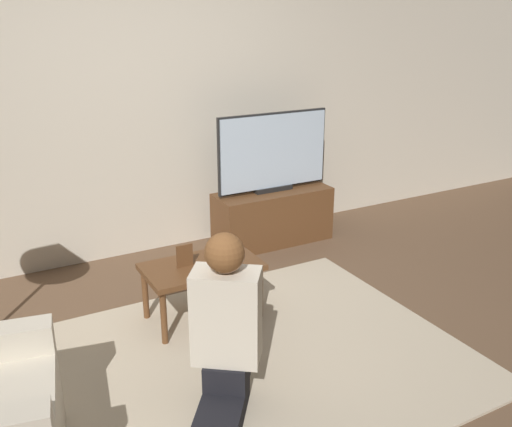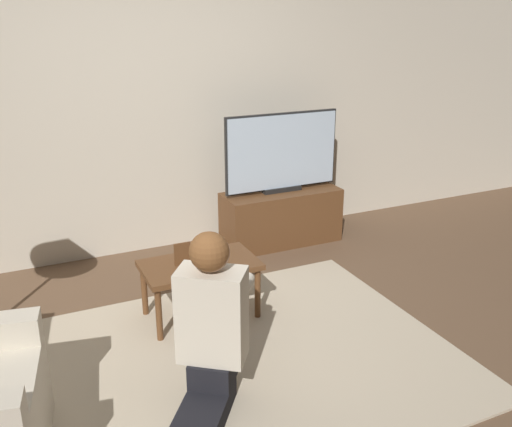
% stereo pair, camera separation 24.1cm
% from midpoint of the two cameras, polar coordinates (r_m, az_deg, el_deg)
% --- Properties ---
extents(ground_plane, '(10.00, 10.00, 0.00)m').
position_cam_midpoint_polar(ground_plane, '(3.45, -4.03, -15.04)').
color(ground_plane, brown).
extents(wall_back, '(10.00, 0.06, 2.60)m').
position_cam_midpoint_polar(wall_back, '(4.71, -14.57, 11.02)').
color(wall_back, beige).
rests_on(wall_back, ground_plane).
extents(rug, '(2.67, 1.98, 0.02)m').
position_cam_midpoint_polar(rug, '(3.44, -4.04, -14.93)').
color(rug, '#BCAD93').
rests_on(rug, ground_plane).
extents(tv_stand, '(1.04, 0.38, 0.48)m').
position_cam_midpoint_polar(tv_stand, '(5.03, 0.31, -0.33)').
color(tv_stand, brown).
rests_on(tv_stand, ground_plane).
extents(tv, '(1.03, 0.08, 0.68)m').
position_cam_midpoint_polar(tv, '(4.86, 0.31, 6.15)').
color(tv, black).
rests_on(tv, tv_stand).
extents(coffee_table, '(0.75, 0.43, 0.40)m').
position_cam_midpoint_polar(coffee_table, '(3.76, -7.27, -5.79)').
color(coffee_table, brown).
rests_on(coffee_table, ground_plane).
extents(person_kneeling, '(0.68, 0.80, 0.95)m').
position_cam_midpoint_polar(person_kneeling, '(2.91, -5.44, -10.93)').
color(person_kneeling, black).
rests_on(person_kneeling, rug).
extents(picture_frame, '(0.11, 0.01, 0.15)m').
position_cam_midpoint_polar(picture_frame, '(3.70, -9.02, -4.21)').
color(picture_frame, brown).
rests_on(picture_frame, coffee_table).
extents(remote, '(0.04, 0.15, 0.02)m').
position_cam_midpoint_polar(remote, '(3.70, -5.22, -5.12)').
color(remote, black).
rests_on(remote, coffee_table).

